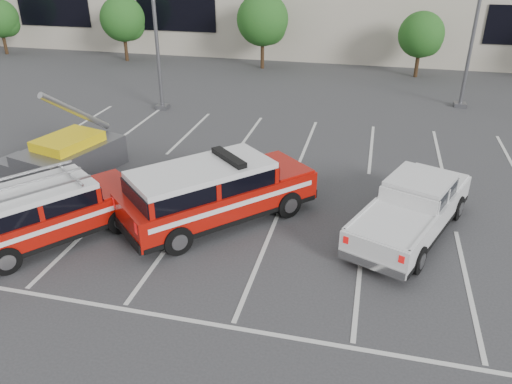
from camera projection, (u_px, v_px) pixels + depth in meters
The scene contains 12 objects.
ground at pixel (260, 258), 13.74m from camera, with size 120.00×120.00×0.00m, color #363639.
stall_markings at pixel (289, 187), 17.64m from camera, with size 23.00×15.00×0.01m, color silver.
tree_far_left at pixel (1, 20), 36.92m from camera, with size 2.77×2.77×3.99m.
tree_left at pixel (124, 20), 34.70m from camera, with size 3.07×3.07×4.42m.
tree_mid_left at pixel (264, 21), 32.49m from camera, with size 3.37×3.37×4.85m.
tree_mid_right at pixel (422, 36), 30.64m from camera, with size 2.77×2.77×3.99m.
light_pole_left at pixel (153, 2), 23.46m from camera, with size 0.90×0.60×10.24m.
light_pole_mid at pixel (480, 1), 23.78m from camera, with size 0.90×0.60×10.24m.
fire_chief_suv at pixel (216, 196), 15.19m from camera, with size 5.64×5.82×2.09m.
white_pickup at pixel (411, 214), 14.60m from camera, with size 3.78×5.73×1.66m.
ladder_suv at pixel (48, 215), 14.25m from camera, with size 4.54×5.18×1.97m.
utility_rig at pixel (67, 157), 18.43m from camera, with size 4.03×4.05×3.27m.
Camera 1 is at (2.57, -11.13, 7.85)m, focal length 35.00 mm.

